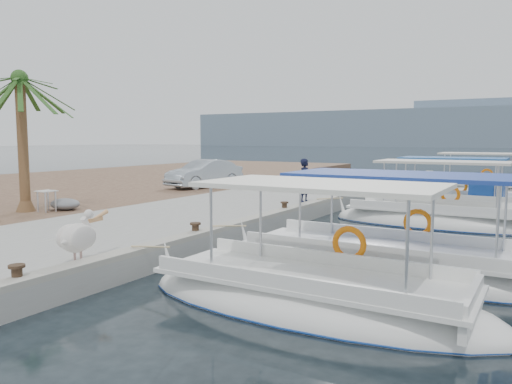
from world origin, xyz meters
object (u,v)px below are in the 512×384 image
fishing_caique_d (449,208)px  pelican (78,236)px  parked_car (204,174)px  fishing_caique_a (311,302)px  fishing_caique_b (390,269)px  fishing_caique_e (478,192)px  fishing_caique_c (435,222)px  fisherman (305,181)px  date_palm (20,79)px

fishing_caique_d → pelican: size_ratio=4.96×
fishing_caique_d → parked_car: 11.89m
fishing_caique_a → pelican: 4.78m
fishing_caique_b → fishing_caique_e: bearing=91.1°
pelican → fishing_caique_b: bearing=38.7°
fishing_caique_a → parked_car: 17.47m
fishing_caique_c → fisherman: size_ratio=4.14×
fisherman → date_palm: 10.70m
fishing_caique_d → fishing_caique_e: (0.16, 7.85, -0.07)m
fishing_caique_d → fishing_caique_e: 7.85m
fishing_caique_d → fisherman: fishing_caique_d is taller
fishing_caique_a → fishing_caique_c: (0.19, 9.97, 0.00)m
fishing_caique_d → fishing_caique_e: same height
fishing_caique_c → date_palm: (-12.09, -7.18, 4.81)m
fishing_caique_d → date_palm: date_palm is taller
fishing_caique_a → parked_car: bearing=132.4°
fishing_caique_c → date_palm: size_ratio=1.32×
fishing_caique_b → pelican: (-5.13, -4.11, 0.91)m
fishing_caique_d → date_palm: (-11.97, -10.68, 4.74)m
fishing_caique_b → parked_car: fishing_caique_b is taller
fishing_caique_c → fishing_caique_d: 3.51m
date_palm → fisherman: bearing=44.2°
fishing_caique_d → parked_car: size_ratio=1.56×
date_palm → fishing_caique_b: bearing=0.8°
fishing_caique_c → pelican: size_ratio=5.30×
fishing_caique_d → fishing_caique_e: size_ratio=0.93×
fisherman → fishing_caique_e: bearing=-20.6°
fishing_caique_d → fisherman: (-4.74, -3.65, 1.16)m
fishing_caique_a → fishing_caique_b: (0.58, 2.96, -0.00)m
fishing_caique_a → fishing_caique_d: 13.47m
fishing_caique_a → fishing_caique_e: (0.23, 21.32, -0.00)m
parked_car → fishing_caique_c: bearing=-2.8°
fishing_caique_e → fishing_caique_c: bearing=-90.2°
fishing_caique_d → parked_car: fishing_caique_d is taller
pelican → date_palm: size_ratio=0.25×
fishing_caique_c → fishing_caique_b: bearing=-86.8°
fisherman → date_palm: bearing=136.6°
fishing_caique_b → fishing_caique_c: size_ratio=1.11×
fishing_caique_a → pelican: fishing_caique_a is taller
fishing_caique_b → fisherman: fishing_caique_b is taller
pelican → fishing_caique_e: bearing=78.0°
fishing_caique_b → fishing_caique_d: size_ratio=1.19×
fishing_caique_a → fishing_caique_b: bearing=78.9°
fishing_caique_c → parked_car: fishing_caique_c is taller
fisherman → parked_car: fisherman is taller
fishing_caique_c → fisherman: (-4.86, -0.15, 1.23)m
fishing_caique_b → date_palm: (-12.48, -0.17, 4.82)m
fishing_caique_d → pelican: 15.36m
fisherman → date_palm: (-7.23, -7.03, 3.58)m
fishing_caique_a → fishing_caique_c: 9.97m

